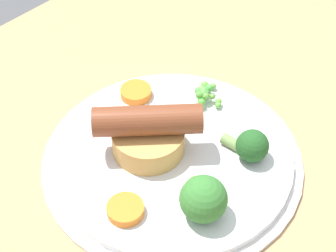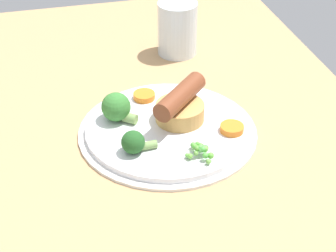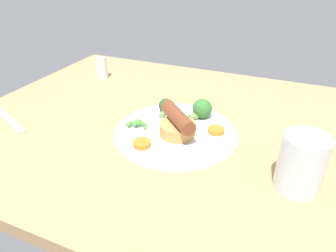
% 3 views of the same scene
% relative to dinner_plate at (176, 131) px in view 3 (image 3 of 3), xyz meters
% --- Properties ---
extents(dining_table, '(1.10, 0.80, 0.03)m').
position_rel_dinner_plate_xyz_m(dining_table, '(0.01, 0.05, -0.02)').
color(dining_table, tan).
rests_on(dining_table, ground).
extents(dinner_plate, '(0.29, 0.29, 0.01)m').
position_rel_dinner_plate_xyz_m(dinner_plate, '(0.00, 0.00, 0.00)').
color(dinner_plate, silver).
rests_on(dinner_plate, dining_table).
extents(sausage_pudding, '(0.10, 0.10, 0.06)m').
position_rel_dinner_plate_xyz_m(sausage_pudding, '(0.01, -0.02, 0.03)').
color(sausage_pudding, tan).
rests_on(sausage_pudding, dinner_plate).
extents(pea_pile, '(0.05, 0.04, 0.02)m').
position_rel_dinner_plate_xyz_m(pea_pile, '(-0.09, -0.03, 0.02)').
color(pea_pile, '#65B746').
rests_on(pea_pile, dinner_plate).
extents(broccoli_floret_near, '(0.04, 0.05, 0.04)m').
position_rel_dinner_plate_xyz_m(broccoli_floret_near, '(-0.05, 0.06, 0.03)').
color(broccoli_floret_near, '#235623').
rests_on(broccoli_floret_near, dinner_plate).
extents(broccoli_floret_far, '(0.05, 0.06, 0.05)m').
position_rel_dinner_plate_xyz_m(broccoli_floret_far, '(0.04, 0.07, 0.03)').
color(broccoli_floret_far, '#387A33').
rests_on(broccoli_floret_far, dinner_plate).
extents(carrot_slice_1, '(0.04, 0.04, 0.01)m').
position_rel_dinner_plate_xyz_m(carrot_slice_1, '(-0.04, -0.09, 0.01)').
color(carrot_slice_1, orange).
rests_on(carrot_slice_1, dinner_plate).
extents(carrot_slice_4, '(0.04, 0.04, 0.01)m').
position_rel_dinner_plate_xyz_m(carrot_slice_4, '(0.09, 0.02, 0.01)').
color(carrot_slice_4, orange).
rests_on(carrot_slice_4, dinner_plate).
extents(fork, '(0.17, 0.08, 0.01)m').
position_rel_dinner_plate_xyz_m(fork, '(-0.41, -0.10, -0.00)').
color(fork, silver).
rests_on(fork, dining_table).
extents(drinking_glass, '(0.08, 0.08, 0.11)m').
position_rel_dinner_plate_xyz_m(drinking_glass, '(0.27, -0.09, 0.05)').
color(drinking_glass, silver).
rests_on(drinking_glass, dining_table).
extents(salt_shaker, '(0.04, 0.04, 0.07)m').
position_rel_dinner_plate_xyz_m(salt_shaker, '(-0.36, 0.24, 0.03)').
color(salt_shaker, silver).
rests_on(salt_shaker, dining_table).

